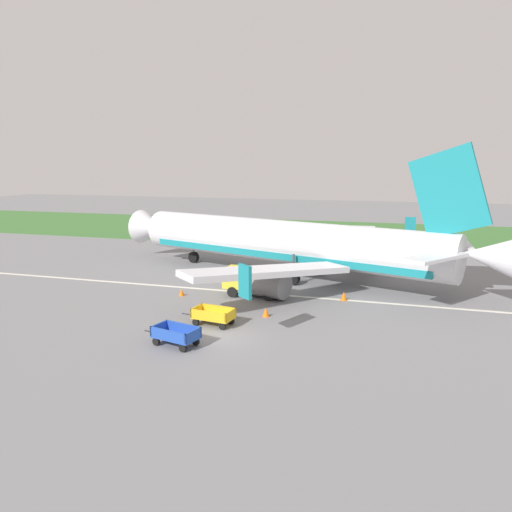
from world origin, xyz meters
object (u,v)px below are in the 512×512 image
traffic_cone_mid_apron (266,312)px  baggage_cart_second_in_row (213,316)px  traffic_cone_near_plane (344,296)px  traffic_cone_by_carts (182,292)px  baggage_cart_nearest (176,335)px  airplane (292,243)px  service_truck_beside_carts (243,281)px

traffic_cone_mid_apron → baggage_cart_second_in_row: bearing=-136.7°
traffic_cone_near_plane → traffic_cone_by_carts: (-11.98, -2.21, -0.05)m
baggage_cart_nearest → baggage_cart_second_in_row: bearing=79.2°
baggage_cart_second_in_row → traffic_cone_by_carts: 7.41m
airplane → baggage_cart_second_in_row: size_ratio=10.15×
service_truck_beside_carts → traffic_cone_near_plane: 7.66m
service_truck_beside_carts → traffic_cone_by_carts: size_ratio=7.93×
traffic_cone_near_plane → baggage_cart_nearest: bearing=-124.2°
traffic_cone_mid_apron → traffic_cone_near_plane: bearing=49.8°
baggage_cart_second_in_row → airplane: bearing=82.2°
traffic_cone_near_plane → traffic_cone_by_carts: bearing=-169.5°
service_truck_beside_carts → traffic_cone_by_carts: bearing=-160.3°
traffic_cone_mid_apron → traffic_cone_by_carts: traffic_cone_mid_apron is taller
airplane → service_truck_beside_carts: 7.37m
baggage_cart_nearest → baggage_cart_second_in_row: (0.72, 3.79, 0.00)m
baggage_cart_nearest → traffic_cone_mid_apron: (3.42, 6.33, -0.30)m
baggage_cart_second_in_row → traffic_cone_near_plane: size_ratio=5.53×
airplane → traffic_cone_mid_apron: size_ratio=60.05×
baggage_cart_second_in_row → service_truck_beside_carts: bearing=93.3°
traffic_cone_near_plane → traffic_cone_by_carts: traffic_cone_near_plane is taller
traffic_cone_mid_apron → airplane: bearing=93.9°
traffic_cone_near_plane → traffic_cone_mid_apron: 6.94m
baggage_cart_second_in_row → traffic_cone_near_plane: (7.18, 7.85, -0.28)m
airplane → service_truck_beside_carts: bearing=-109.1°
traffic_cone_by_carts → baggage_cart_second_in_row: bearing=-49.5°
baggage_cart_nearest → traffic_cone_near_plane: 14.07m
baggage_cart_second_in_row → traffic_cone_by_carts: bearing=130.5°
baggage_cart_nearest → traffic_cone_mid_apron: baggage_cart_nearest is taller
service_truck_beside_carts → traffic_cone_mid_apron: (3.11, -4.67, -0.79)m
traffic_cone_by_carts → traffic_cone_near_plane: bearing=10.5°
traffic_cone_by_carts → service_truck_beside_carts: bearing=19.7°
service_truck_beside_carts → baggage_cart_second_in_row: bearing=-86.7°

